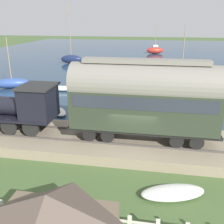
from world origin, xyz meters
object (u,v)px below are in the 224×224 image
at_px(rowboat_far_out, 58,111).
at_px(rowboat_near_shore, 62,88).
at_px(steam_locomotive, 21,105).
at_px(passenger_coach, 144,96).
at_px(sailboat_teal, 181,78).
at_px(sailboat_red, 155,50).
at_px(sailboat_navy, 71,59).
at_px(sailboat_blue, 12,83).
at_px(beached_dinghy, 173,193).

height_order(rowboat_far_out, rowboat_near_shore, rowboat_near_shore).
bearing_deg(rowboat_near_shore, steam_locomotive, -174.92).
height_order(passenger_coach, rowboat_far_out, passenger_coach).
distance_m(sailboat_teal, sailboat_red, 27.05).
bearing_deg(rowboat_far_out, passenger_coach, -73.63).
height_order(steam_locomotive, sailboat_navy, sailboat_navy).
bearing_deg(passenger_coach, rowboat_near_shore, 38.22).
height_order(sailboat_red, sailboat_blue, sailboat_red).
bearing_deg(sailboat_teal, passenger_coach, -164.12).
bearing_deg(sailboat_red, sailboat_teal, 174.68).
relative_size(steam_locomotive, passenger_coach, 0.67).
xyz_separation_m(sailboat_navy, rowboat_far_out, (-24.15, -6.76, -0.59)).
height_order(sailboat_teal, rowboat_near_shore, sailboat_teal).
bearing_deg(beached_dinghy, sailboat_red, 1.97).
bearing_deg(rowboat_far_out, steam_locomotive, -131.26).
height_order(passenger_coach, beached_dinghy, passenger_coach).
distance_m(sailboat_red, beached_dinghy, 49.04).
bearing_deg(sailboat_navy, beached_dinghy, -157.69).
height_order(steam_locomotive, beached_dinghy, steam_locomotive).
height_order(sailboat_navy, beached_dinghy, sailboat_navy).
height_order(sailboat_blue, beached_dinghy, sailboat_blue).
xyz_separation_m(sailboat_teal, beached_dinghy, (-22.19, 1.91, -0.26)).
bearing_deg(sailboat_blue, rowboat_near_shore, -115.54).
bearing_deg(sailboat_red, rowboat_far_out, 157.06).
bearing_deg(sailboat_red, steam_locomotive, 157.85).
xyz_separation_m(sailboat_navy, beached_dinghy, (-33.29, -15.46, -0.57)).
bearing_deg(sailboat_blue, sailboat_teal, -94.78).
height_order(passenger_coach, sailboat_teal, sailboat_teal).
bearing_deg(sailboat_navy, rowboat_far_out, -166.96).
xyz_separation_m(sailboat_red, rowboat_near_shore, (-33.13, 9.15, -0.50)).
xyz_separation_m(steam_locomotive, sailboat_navy, (29.14, 6.52, -1.53)).
relative_size(sailboat_navy, beached_dinghy, 3.23).
relative_size(sailboat_teal, sailboat_blue, 1.19).
relative_size(sailboat_blue, rowboat_near_shore, 2.13).
distance_m(steam_locomotive, sailboat_teal, 21.14).
distance_m(steam_locomotive, sailboat_blue, 14.36).
distance_m(sailboat_red, sailboat_blue, 36.11).
distance_m(sailboat_teal, rowboat_near_shore, 14.23).
distance_m(sailboat_navy, beached_dinghy, 36.71).
distance_m(steam_locomotive, beached_dinghy, 10.08).
bearing_deg(sailboat_red, rowboat_near_shore, 151.61).
distance_m(steam_locomotive, passenger_coach, 7.40).
relative_size(sailboat_red, rowboat_near_shore, 2.33).
xyz_separation_m(steam_locomotive, sailboat_red, (44.85, -7.26, -1.54)).
distance_m(passenger_coach, rowboat_near_shore, 15.21).
bearing_deg(sailboat_blue, beached_dinghy, -156.95).
bearing_deg(rowboat_near_shore, sailboat_teal, -67.69).
bearing_deg(steam_locomotive, passenger_coach, -90.00).
relative_size(sailboat_red, sailboat_blue, 1.09).
bearing_deg(beached_dinghy, sailboat_teal, -4.92).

